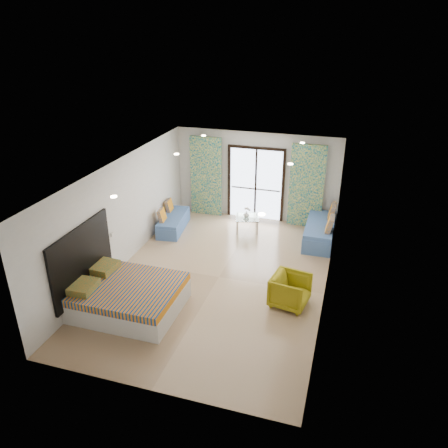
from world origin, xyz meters
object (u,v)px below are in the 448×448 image
(daybed_right, at_px, (320,231))
(armchair, at_px, (290,289))
(bed, at_px, (127,296))
(coffee_table, at_px, (247,218))
(daybed_left, at_px, (173,222))

(daybed_right, xyz_separation_m, armchair, (-0.31, -3.32, 0.09))
(armchair, bearing_deg, bed, 119.46)
(coffee_table, bearing_deg, armchair, -61.66)
(armchair, bearing_deg, daybed_left, 64.49)
(bed, distance_m, coffee_table, 4.75)
(daybed_left, height_order, armchair, daybed_left)
(bed, height_order, coffee_table, coffee_table)
(bed, height_order, daybed_left, daybed_left)
(bed, bearing_deg, daybed_right, 51.32)
(daybed_left, distance_m, daybed_right, 4.27)
(daybed_left, relative_size, daybed_right, 0.85)
(bed, xyz_separation_m, daybed_left, (-0.63, 3.95, -0.07))
(daybed_right, relative_size, armchair, 2.51)
(bed, distance_m, daybed_left, 4.00)
(daybed_left, relative_size, armchair, 2.13)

